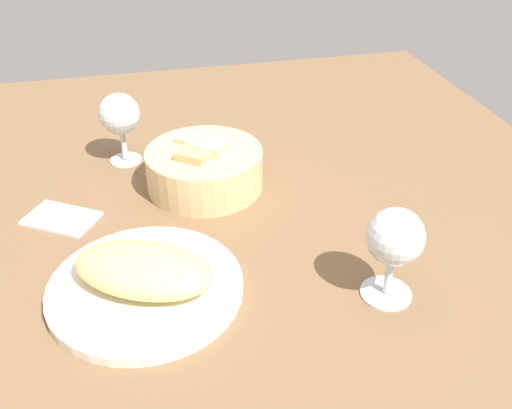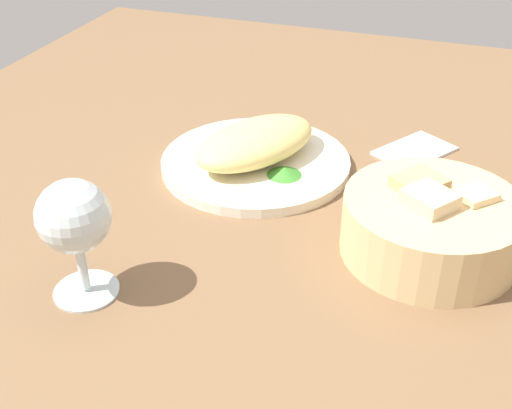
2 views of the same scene
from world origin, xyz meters
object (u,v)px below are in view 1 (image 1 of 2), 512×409
Objects in this scene: plate at (146,288)px; bread_basket at (204,168)px; wine_glass_near at (395,241)px; folded_napkin at (61,217)px; wine_glass_far at (120,116)px.

bread_basket is (11.88, 24.71, 2.97)cm from plate.
plate is 32.85cm from wine_glass_near.
folded_napkin is at bearing 120.44° from plate.
plate is at bearing -88.37° from wine_glass_far.
plate is 38.07cm from wine_glass_far.
bread_basket is 1.49× the size of wine_glass_near.
wine_glass_far is (-1.06, 37.15, 8.25)cm from plate.
bread_basket is 1.50× the size of wine_glass_far.
folded_napkin is (-10.75, -17.07, -8.55)cm from wine_glass_far.
bread_basket is at bearing -136.32° from folded_napkin.
bread_basket reaches higher than plate.
wine_glass_far is at bearing 91.63° from plate.
wine_glass_near is 55.11cm from wine_glass_far.
plate reaches higher than folded_napkin.
wine_glass_near is (30.87, -7.77, 8.13)cm from plate.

